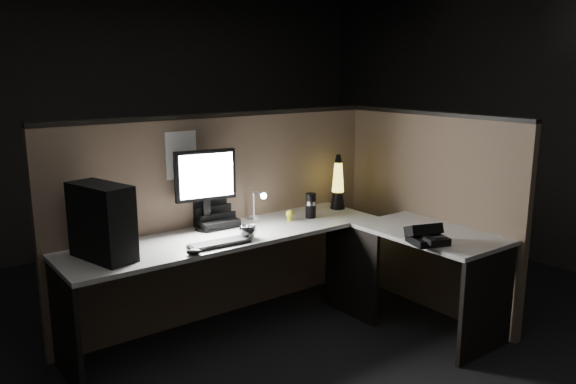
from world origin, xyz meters
TOP-DOWN VIEW (x-y plane):
  - floor at (0.00, 0.00)m, footprint 6.00×6.00m
  - room_shell at (0.00, 0.00)m, footprint 6.00×6.00m
  - partition_back at (0.00, 0.93)m, footprint 2.66×0.06m
  - partition_right at (1.33, 0.10)m, footprint 0.06×1.66m
  - desk at (0.18, 0.25)m, footprint 2.60×1.60m
  - pc_tower at (-1.02, 0.60)m, footprint 0.30×0.47m
  - monitor at (-0.22, 0.80)m, footprint 0.44×0.19m
  - keyboard at (-0.34, 0.41)m, footprint 0.41×0.16m
  - mouse at (-0.56, 0.34)m, footprint 0.11×0.10m
  - clip_lamp at (0.18, 0.73)m, footprint 0.04×0.18m
  - organizer at (-0.14, 0.83)m, footprint 0.29×0.26m
  - lava_lamp at (0.92, 0.69)m, footprint 0.12×0.12m
  - travel_mug at (0.56, 0.59)m, footprint 0.08×0.08m
  - steel_mug at (-0.11, 0.43)m, footprint 0.14×0.14m
  - figurine at (0.39, 0.62)m, footprint 0.06×0.06m
  - pinned_paper at (-0.35, 0.90)m, footprint 0.23×0.00m
  - desk_phone at (0.76, -0.36)m, footprint 0.28×0.27m

SIDE VIEW (x-z plane):
  - floor at x=0.00m, z-range 0.00..0.00m
  - desk at x=0.18m, z-range 0.22..0.95m
  - keyboard at x=-0.34m, z-range 0.73..0.75m
  - mouse at x=-0.56m, z-range 0.73..0.77m
  - partition_back at x=0.00m, z-range 0.00..1.50m
  - partition_right at x=1.33m, z-range 0.00..1.50m
  - steel_mug at x=-0.11m, z-range 0.73..0.82m
  - organizer at x=-0.14m, z-range 0.67..0.88m
  - figurine at x=0.39m, z-range 0.75..0.81m
  - desk_phone at x=0.76m, z-range 0.71..0.85m
  - travel_mug at x=0.56m, z-range 0.73..0.92m
  - clip_lamp at x=0.18m, z-range 0.75..0.98m
  - lava_lamp at x=0.92m, z-range 0.69..1.13m
  - pc_tower at x=-1.02m, z-range 0.73..1.18m
  - monitor at x=-0.22m, z-range 0.79..1.35m
  - pinned_paper at x=-0.35m, z-range 1.09..1.42m
  - room_shell at x=0.00m, z-range -1.38..4.62m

